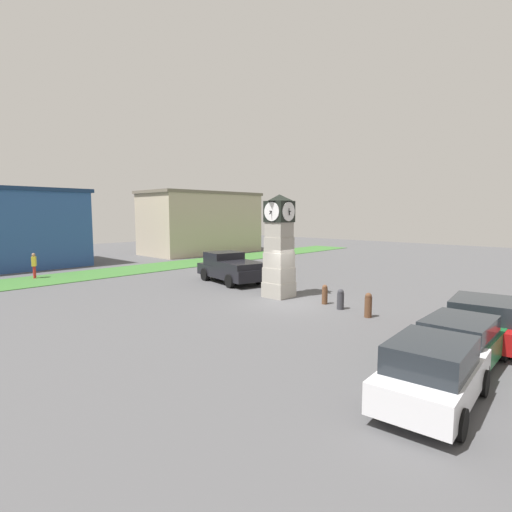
# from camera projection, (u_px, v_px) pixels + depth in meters

# --- Properties ---
(ground_plane) EXTENTS (86.05, 86.05, 0.00)m
(ground_plane) POSITION_uv_depth(u_px,v_px,m) (290.00, 303.00, 19.42)
(ground_plane) COLOR #4C4C4F
(clock_tower) EXTENTS (1.51, 1.46, 5.30)m
(clock_tower) POSITION_uv_depth(u_px,v_px,m) (279.00, 248.00, 20.55)
(clock_tower) COLOR #9D988E
(clock_tower) RESTS_ON ground_plane
(bollard_near_tower) EXTENTS (0.30, 0.30, 1.04)m
(bollard_near_tower) POSITION_uv_depth(u_px,v_px,m) (368.00, 305.00, 16.67)
(bollard_near_tower) COLOR brown
(bollard_near_tower) RESTS_ON ground_plane
(bollard_mid_row) EXTENTS (0.31, 0.31, 0.93)m
(bollard_mid_row) POSITION_uv_depth(u_px,v_px,m) (341.00, 299.00, 18.08)
(bollard_mid_row) COLOR #333338
(bollard_mid_row) RESTS_ON ground_plane
(bollard_far_row) EXTENTS (0.27, 0.27, 0.94)m
(bollard_far_row) POSITION_uv_depth(u_px,v_px,m) (325.00, 294.00, 19.11)
(bollard_far_row) COLOR brown
(bollard_far_row) RESTS_ON ground_plane
(car_navy_sedan) EXTENTS (3.99, 2.04, 1.57)m
(car_navy_sedan) POSITION_uv_depth(u_px,v_px,m) (433.00, 372.00, 8.98)
(car_navy_sedan) COLOR silver
(car_navy_sedan) RESTS_ON ground_plane
(car_near_tower) EXTENTS (4.11, 1.91, 1.45)m
(car_near_tower) POSITION_uv_depth(u_px,v_px,m) (461.00, 341.00, 11.26)
(car_near_tower) COLOR #19602D
(car_near_tower) RESTS_ON ground_plane
(car_by_building) EXTENTS (4.38, 2.50, 1.54)m
(car_by_building) POSITION_uv_depth(u_px,v_px,m) (483.00, 320.00, 13.40)
(car_by_building) COLOR #A51111
(car_by_building) RESTS_ON ground_plane
(pickup_truck) EXTENTS (3.25, 5.50, 1.85)m
(pickup_truck) POSITION_uv_depth(u_px,v_px,m) (231.00, 268.00, 25.08)
(pickup_truck) COLOR black
(pickup_truck) RESTS_ON ground_plane
(pedestrian_near_bench) EXTENTS (0.41, 0.47, 1.71)m
(pedestrian_near_bench) POSITION_uv_depth(u_px,v_px,m) (34.00, 264.00, 26.45)
(pedestrian_near_bench) COLOR red
(pedestrian_near_bench) RESTS_ON ground_plane
(storefront_low_left) EXTENTS (12.88, 6.85, 6.59)m
(storefront_low_left) POSITION_uv_depth(u_px,v_px,m) (201.00, 223.00, 43.38)
(storefront_low_left) COLOR #B7A88E
(storefront_low_left) RESTS_ON ground_plane
(grass_verge_far) EXTENTS (51.63, 4.58, 0.04)m
(grass_verge_far) POSITION_uv_depth(u_px,v_px,m) (160.00, 267.00, 32.38)
(grass_verge_far) COLOR #386B2D
(grass_verge_far) RESTS_ON ground_plane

